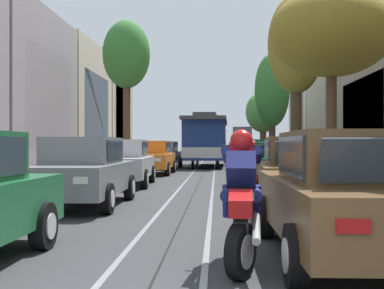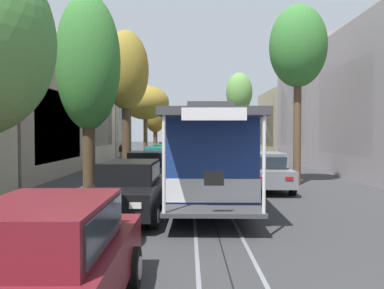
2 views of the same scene
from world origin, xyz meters
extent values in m
plane|color=#38383A|center=(0.00, 19.41, 0.00)|extent=(160.00, 160.00, 0.00)
cube|color=gray|center=(-0.53, 22.26, 0.01)|extent=(0.08, 56.53, 0.01)
cube|color=gray|center=(0.53, 22.26, 0.01)|extent=(0.08, 56.53, 0.01)
cube|color=black|center=(0.00, 22.26, 0.00)|extent=(0.03, 56.53, 0.01)
cube|color=tan|center=(-10.44, 2.85, 3.42)|extent=(5.64, 9.41, 6.83)
cube|color=#2D3842|center=(-7.64, 2.85, 3.07)|extent=(0.04, 6.79, 4.10)
cube|color=gray|center=(-10.00, 12.56, 4.69)|extent=(4.77, 9.41, 9.37)
cube|color=#2D3842|center=(-7.64, 12.56, 4.22)|extent=(0.04, 6.79, 5.62)
cube|color=#2D3842|center=(-7.64, 22.26, 3.67)|extent=(0.04, 6.79, 4.89)
cube|color=tan|center=(10.58, 2.85, 5.07)|extent=(5.93, 9.41, 10.14)
cube|color=#2D3842|center=(7.64, 2.85, 4.56)|extent=(0.04, 6.79, 6.09)
cube|color=beige|center=(10.53, 12.56, 4.70)|extent=(5.82, 9.41, 9.41)
cube|color=#2D3842|center=(7.64, 12.56, 4.23)|extent=(0.04, 6.79, 5.64)
cube|color=gray|center=(10.06, 22.26, 3.08)|extent=(4.88, 9.41, 6.16)
cube|color=#2D3842|center=(7.64, 22.26, 2.77)|extent=(0.04, 6.79, 3.70)
cube|color=#1E6038|center=(-2.55, 3.02, 0.65)|extent=(1.81, 4.31, 0.66)
cube|color=#1E6038|center=(-2.55, 3.17, 1.28)|extent=(1.48, 2.07, 0.60)
cube|color=#2D3842|center=(-2.55, 2.33, 1.26)|extent=(1.33, 0.23, 0.47)
cube|color=#2D3842|center=(-2.55, 4.35, 1.26)|extent=(1.30, 0.20, 0.45)
cube|color=#2D3842|center=(-1.80, 3.17, 1.28)|extent=(0.04, 1.81, 0.47)
cube|color=#2D3842|center=(-3.30, 3.17, 1.28)|extent=(0.04, 1.81, 0.47)
cube|color=white|center=(-2.00, 0.86, 0.75)|extent=(0.28, 0.04, 0.14)
cube|color=#B21414|center=(-1.99, 5.18, 0.75)|extent=(0.28, 0.04, 0.12)
cube|color=white|center=(-3.12, 0.86, 0.75)|extent=(0.28, 0.04, 0.14)
cube|color=#B21414|center=(-3.10, 5.18, 0.75)|extent=(0.28, 0.04, 0.12)
cylinder|color=black|center=(-1.68, 1.68, 0.32)|extent=(0.20, 0.64, 0.64)
cylinder|color=silver|center=(-1.57, 1.68, 0.32)|extent=(0.02, 0.35, 0.35)
cylinder|color=black|center=(-3.44, 1.69, 0.32)|extent=(0.20, 0.64, 0.64)
cylinder|color=silver|center=(-3.55, 1.69, 0.32)|extent=(0.02, 0.35, 0.35)
cylinder|color=black|center=(-1.67, 4.35, 0.32)|extent=(0.20, 0.64, 0.64)
cylinder|color=silver|center=(-1.56, 4.35, 0.32)|extent=(0.02, 0.35, 0.35)
cylinder|color=black|center=(-3.43, 4.36, 0.32)|extent=(0.20, 0.64, 0.64)
cylinder|color=silver|center=(-3.54, 4.36, 0.32)|extent=(0.02, 0.35, 0.35)
cube|color=slate|center=(-2.44, 9.06, 0.65)|extent=(1.83, 4.31, 0.66)
cube|color=slate|center=(-2.44, 9.21, 1.28)|extent=(1.49, 2.08, 0.60)
cube|color=#2D3842|center=(-2.43, 8.37, 1.26)|extent=(1.33, 0.23, 0.47)
cube|color=#2D3842|center=(-2.45, 10.39, 1.26)|extent=(1.30, 0.21, 0.45)
cube|color=#2D3842|center=(-1.69, 9.21, 1.28)|extent=(0.04, 1.81, 0.47)
cube|color=#2D3842|center=(-3.19, 9.20, 1.28)|extent=(0.04, 1.81, 0.47)
cube|color=white|center=(-1.87, 6.90, 0.75)|extent=(0.28, 0.04, 0.14)
cube|color=#B21414|center=(-1.90, 11.22, 0.75)|extent=(0.28, 0.04, 0.12)
cube|color=white|center=(-2.98, 6.89, 0.75)|extent=(0.28, 0.04, 0.14)
cube|color=#B21414|center=(-3.01, 11.21, 0.75)|extent=(0.28, 0.04, 0.12)
cylinder|color=black|center=(-1.55, 7.73, 0.32)|extent=(0.20, 0.64, 0.64)
cylinder|color=silver|center=(-1.44, 7.73, 0.32)|extent=(0.02, 0.35, 0.35)
cylinder|color=black|center=(-3.31, 7.72, 0.32)|extent=(0.20, 0.64, 0.64)
cylinder|color=silver|center=(-3.42, 7.72, 0.32)|extent=(0.02, 0.35, 0.35)
cylinder|color=black|center=(-1.57, 10.40, 0.32)|extent=(0.20, 0.64, 0.64)
cylinder|color=silver|center=(-1.46, 10.40, 0.32)|extent=(0.02, 0.35, 0.35)
cylinder|color=black|center=(-3.33, 10.39, 0.32)|extent=(0.20, 0.64, 0.64)
cylinder|color=silver|center=(-3.44, 10.38, 0.32)|extent=(0.02, 0.35, 0.35)
cube|color=#B7B7BC|center=(-2.57, 14.77, 0.65)|extent=(1.98, 4.37, 0.66)
cube|color=#B7B7BC|center=(-2.58, 14.92, 1.28)|extent=(1.56, 2.12, 0.60)
cube|color=#2D3842|center=(-2.54, 14.08, 1.26)|extent=(1.34, 0.28, 0.47)
cube|color=#2D3842|center=(-2.63, 16.10, 1.26)|extent=(1.30, 0.25, 0.45)
cube|color=#2D3842|center=(-1.83, 14.95, 1.28)|extent=(0.10, 1.81, 0.47)
cube|color=#2D3842|center=(-3.32, 14.88, 1.28)|extent=(0.10, 1.81, 0.47)
cube|color=white|center=(-1.92, 12.63, 0.75)|extent=(0.28, 0.05, 0.14)
cube|color=#B21414|center=(-2.10, 16.95, 0.75)|extent=(0.28, 0.05, 0.12)
cube|color=white|center=(-3.04, 12.58, 0.75)|extent=(0.28, 0.05, 0.14)
cube|color=#B21414|center=(-3.22, 16.90, 0.75)|extent=(0.28, 0.05, 0.12)
cylinder|color=black|center=(-1.64, 13.47, 0.32)|extent=(0.23, 0.65, 0.64)
cylinder|color=silver|center=(-1.53, 13.47, 0.32)|extent=(0.03, 0.35, 0.35)
cylinder|color=black|center=(-3.39, 13.40, 0.32)|extent=(0.23, 0.65, 0.64)
cylinder|color=silver|center=(-3.50, 13.39, 0.32)|extent=(0.03, 0.35, 0.35)
cylinder|color=black|center=(-1.75, 16.13, 0.32)|extent=(0.23, 0.65, 0.64)
cylinder|color=silver|center=(-1.64, 16.14, 0.32)|extent=(0.03, 0.35, 0.35)
cylinder|color=black|center=(-3.50, 16.06, 0.32)|extent=(0.23, 0.65, 0.64)
cylinder|color=silver|center=(-3.61, 16.06, 0.32)|extent=(0.03, 0.35, 0.35)
cube|color=orange|center=(-2.41, 21.22, 0.65)|extent=(1.84, 4.32, 0.66)
cube|color=orange|center=(-2.40, 21.37, 1.28)|extent=(1.49, 2.08, 0.60)
cube|color=#2D3842|center=(-2.41, 20.54, 1.26)|extent=(1.33, 0.23, 0.47)
cube|color=#2D3842|center=(-2.39, 22.56, 1.26)|extent=(1.30, 0.21, 0.45)
cube|color=#2D3842|center=(-1.66, 21.37, 1.28)|extent=(0.05, 1.81, 0.47)
cube|color=#2D3842|center=(-3.15, 21.38, 1.28)|extent=(0.05, 1.81, 0.47)
cube|color=white|center=(-1.87, 19.06, 0.75)|extent=(0.28, 0.04, 0.14)
cube|color=#B21414|center=(-1.83, 23.38, 0.75)|extent=(0.28, 0.04, 0.12)
cube|color=white|center=(-2.98, 19.07, 0.75)|extent=(0.28, 0.04, 0.14)
cube|color=#B21414|center=(-2.94, 23.39, 0.75)|extent=(0.28, 0.04, 0.12)
cylinder|color=black|center=(-1.54, 19.88, 0.32)|extent=(0.21, 0.64, 0.64)
cylinder|color=silver|center=(-1.43, 19.88, 0.32)|extent=(0.02, 0.35, 0.35)
cylinder|color=black|center=(-3.30, 19.90, 0.32)|extent=(0.21, 0.64, 0.64)
cylinder|color=silver|center=(-3.41, 19.90, 0.32)|extent=(0.02, 0.35, 0.35)
cylinder|color=black|center=(-1.51, 22.55, 0.32)|extent=(0.21, 0.64, 0.64)
cylinder|color=silver|center=(-1.40, 22.55, 0.32)|extent=(0.02, 0.35, 0.35)
cylinder|color=black|center=(-3.27, 22.56, 0.32)|extent=(0.21, 0.64, 0.64)
cylinder|color=silver|center=(-3.38, 22.57, 0.32)|extent=(0.02, 0.35, 0.35)
cube|color=slate|center=(-2.50, 26.70, 0.65)|extent=(1.98, 4.37, 0.66)
cube|color=slate|center=(-2.49, 26.85, 1.28)|extent=(1.56, 2.13, 0.60)
cube|color=#2D3842|center=(-2.53, 26.01, 1.26)|extent=(1.34, 0.28, 0.47)
cube|color=#2D3842|center=(-2.44, 28.03, 1.26)|extent=(1.30, 0.25, 0.45)
cube|color=#2D3842|center=(-1.74, 26.82, 1.28)|extent=(0.11, 1.81, 0.47)
cube|color=#2D3842|center=(-3.24, 26.88, 1.28)|extent=(0.11, 1.81, 0.47)
cube|color=white|center=(-2.03, 24.52, 0.75)|extent=(0.28, 0.05, 0.14)
cube|color=#B21414|center=(-1.85, 28.83, 0.75)|extent=(0.28, 0.05, 0.12)
cube|color=white|center=(-3.15, 24.57, 0.75)|extent=(0.28, 0.05, 0.14)
cube|color=#B21414|center=(-2.96, 28.88, 0.75)|extent=(0.28, 0.05, 0.12)
cylinder|color=black|center=(-1.68, 25.33, 0.32)|extent=(0.23, 0.65, 0.64)
cylinder|color=silver|center=(-1.57, 25.32, 0.32)|extent=(0.04, 0.35, 0.35)
cylinder|color=black|center=(-3.43, 25.41, 0.32)|extent=(0.23, 0.65, 0.64)
cylinder|color=silver|center=(-3.54, 25.41, 0.32)|extent=(0.04, 0.35, 0.35)
cylinder|color=black|center=(-1.56, 27.99, 0.32)|extent=(0.23, 0.65, 0.64)
cylinder|color=silver|center=(-1.45, 27.99, 0.32)|extent=(0.04, 0.35, 0.35)
cylinder|color=black|center=(-3.32, 28.07, 0.32)|extent=(0.23, 0.65, 0.64)
cylinder|color=silver|center=(-3.43, 28.07, 0.32)|extent=(0.04, 0.35, 0.35)
cube|color=brown|center=(2.31, 4.07, 0.65)|extent=(1.87, 4.33, 0.66)
cube|color=brown|center=(2.31, 3.92, 1.28)|extent=(1.51, 2.09, 0.60)
cube|color=#2D3842|center=(2.30, 4.75, 1.26)|extent=(1.34, 0.24, 0.47)
cube|color=#2D3842|center=(2.33, 2.73, 1.26)|extent=(1.30, 0.22, 0.45)
cube|color=#2D3842|center=(1.56, 3.90, 1.28)|extent=(0.06, 1.81, 0.47)
cube|color=#2D3842|center=(3.06, 3.93, 1.28)|extent=(0.06, 1.81, 0.47)
cube|color=white|center=(1.72, 6.22, 0.75)|extent=(0.28, 0.04, 0.14)
cube|color=#B21414|center=(1.78, 1.90, 0.75)|extent=(0.28, 0.04, 0.12)
cube|color=white|center=(2.83, 6.23, 0.75)|extent=(0.28, 0.04, 0.14)
cube|color=#B21414|center=(2.90, 1.91, 0.75)|extent=(0.28, 0.04, 0.12)
cylinder|color=black|center=(1.41, 5.39, 0.32)|extent=(0.21, 0.64, 0.64)
cylinder|color=silver|center=(1.30, 5.38, 0.32)|extent=(0.03, 0.35, 0.35)
cylinder|color=black|center=(3.17, 5.41, 0.32)|extent=(0.21, 0.64, 0.64)
cylinder|color=silver|center=(3.28, 5.41, 0.32)|extent=(0.03, 0.35, 0.35)
cylinder|color=black|center=(1.45, 2.72, 0.32)|extent=(0.21, 0.64, 0.64)
cylinder|color=silver|center=(1.34, 2.72, 0.32)|extent=(0.03, 0.35, 0.35)
cylinder|color=black|center=(3.21, 2.75, 0.32)|extent=(0.21, 0.64, 0.64)
cylinder|color=silver|center=(3.32, 2.75, 0.32)|extent=(0.03, 0.35, 0.35)
cube|color=brown|center=(2.53, 9.06, 0.65)|extent=(2.00, 4.38, 0.66)
cube|color=brown|center=(2.53, 8.91, 1.28)|extent=(1.57, 2.13, 0.60)
cube|color=#2D3842|center=(2.57, 9.75, 1.26)|extent=(1.34, 0.28, 0.47)
cube|color=#2D3842|center=(2.47, 7.73, 1.26)|extent=(1.30, 0.26, 0.45)
cube|color=#2D3842|center=(1.78, 8.95, 1.28)|extent=(0.12, 1.81, 0.47)
cube|color=#2D3842|center=(3.27, 8.88, 1.28)|extent=(0.12, 1.81, 0.47)
cube|color=white|center=(2.08, 11.25, 0.75)|extent=(0.28, 0.05, 0.14)
cube|color=#B21414|center=(1.87, 6.93, 0.75)|extent=(0.28, 0.05, 0.12)
cube|color=white|center=(3.19, 11.19, 0.75)|extent=(0.28, 0.05, 0.14)
cube|color=#B21414|center=(2.99, 6.88, 0.75)|extent=(0.28, 0.05, 0.12)
cylinder|color=black|center=(1.72, 10.44, 0.32)|extent=(0.23, 0.65, 0.64)
cylinder|color=silver|center=(1.61, 10.44, 0.32)|extent=(0.04, 0.35, 0.35)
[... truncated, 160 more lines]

